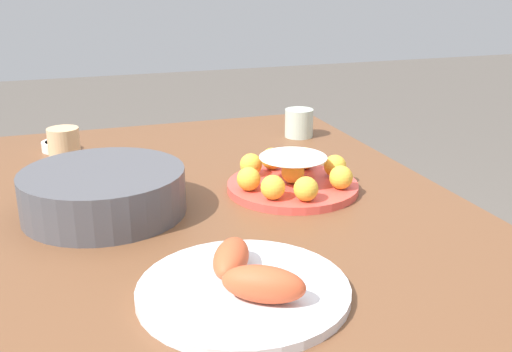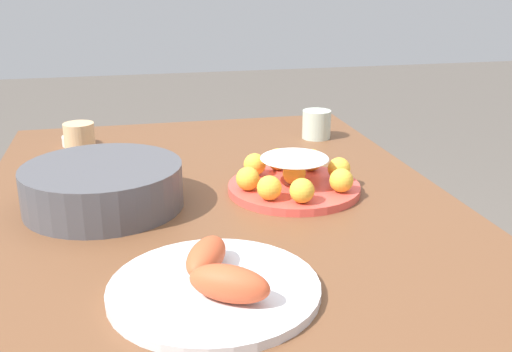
{
  "view_description": "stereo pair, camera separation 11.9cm",
  "coord_description": "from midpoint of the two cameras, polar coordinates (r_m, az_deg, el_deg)",
  "views": [
    {
      "loc": [
        -1.07,
        0.28,
        1.19
      ],
      "look_at": [
        -0.0,
        -0.08,
        0.79
      ],
      "focal_mm": 42.0,
      "sensor_mm": 36.0,
      "label": 1
    },
    {
      "loc": [
        -1.1,
        0.17,
        1.19
      ],
      "look_at": [
        -0.0,
        -0.08,
        0.79
      ],
      "focal_mm": 42.0,
      "sensor_mm": 36.0,
      "label": 2
    }
  ],
  "objects": [
    {
      "name": "dining_table",
      "position": [
        1.23,
        -0.85,
        -6.5
      ],
      "size": [
        1.27,
        0.93,
        0.75
      ],
      "color": "brown",
      "rests_on": "ground_plane"
    },
    {
      "name": "cup_far",
      "position": [
        1.47,
        -14.23,
        3.21
      ],
      "size": [
        0.07,
        0.07,
        0.09
      ],
      "color": "#DBB27F",
      "rests_on": "dining_table"
    },
    {
      "name": "sauce_bowl",
      "position": [
        1.59,
        -14.55,
        3.32
      ],
      "size": [
        0.08,
        0.08,
        0.02
      ],
      "color": "silver",
      "rests_on": "dining_table"
    },
    {
      "name": "cake_plate",
      "position": [
        1.22,
        6.42,
        -0.27
      ],
      "size": [
        0.27,
        0.27,
        0.08
      ],
      "color": "#E04C42",
      "rests_on": "dining_table"
    },
    {
      "name": "serving_bowl",
      "position": [
        1.16,
        -11.54,
        -0.82
      ],
      "size": [
        0.3,
        0.3,
        0.08
      ],
      "color": "#4C4C51",
      "rests_on": "dining_table"
    },
    {
      "name": "cup_near",
      "position": [
        1.62,
        7.9,
        4.87
      ],
      "size": [
        0.08,
        0.08,
        0.08
      ],
      "color": "beige",
      "rests_on": "dining_table"
    },
    {
      "name": "seafood_platter",
      "position": [
        0.85,
        0.18,
        -10.31
      ],
      "size": [
        0.3,
        0.3,
        0.06
      ],
      "color": "silver",
      "rests_on": "dining_table"
    }
  ]
}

